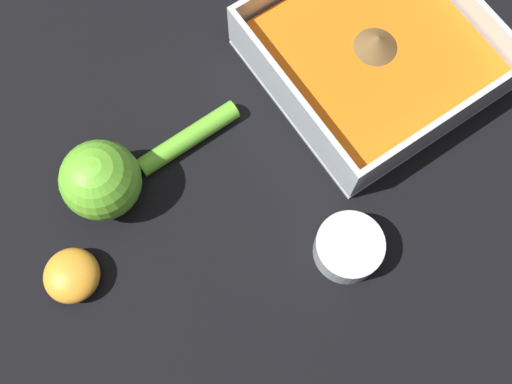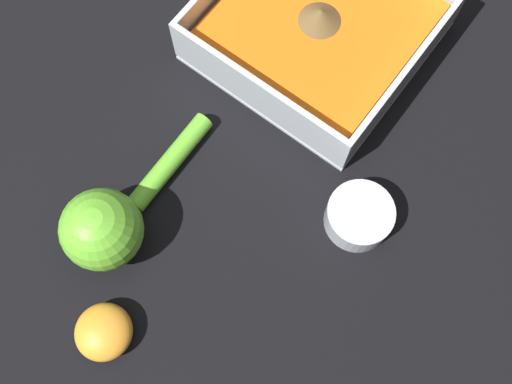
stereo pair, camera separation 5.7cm
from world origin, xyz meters
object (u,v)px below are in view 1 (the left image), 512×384
object	(u,v)px
spice_bowl	(348,248)
lemon_half	(73,277)
square_dish	(372,56)
lemon_squeezer	(109,176)

from	to	relation	value
spice_bowl	lemon_half	size ratio (longest dim) A/B	1.22
square_dish	lemon_squeezer	distance (m)	0.30
lemon_half	lemon_squeezer	bearing A→B (deg)	126.65
spice_bowl	lemon_squeezer	world-z (taller)	lemon_squeezer
square_dish	lemon_half	bearing A→B (deg)	-85.91
square_dish	lemon_squeezer	world-z (taller)	lemon_squeezer
spice_bowl	lemon_half	distance (m)	0.26
spice_bowl	lemon_squeezer	bearing A→B (deg)	-140.07
lemon_half	square_dish	bearing A→B (deg)	94.09
spice_bowl	lemon_half	bearing A→B (deg)	-118.05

